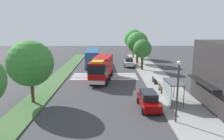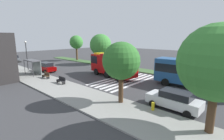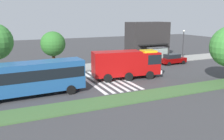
% 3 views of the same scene
% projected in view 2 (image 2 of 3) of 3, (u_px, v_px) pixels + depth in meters
% --- Properties ---
extents(ground_plane, '(120.00, 120.00, 0.00)m').
position_uv_depth(ground_plane, '(112.00, 77.00, 26.25)').
color(ground_plane, '#38383A').
extents(sidewalk, '(60.00, 4.77, 0.14)m').
position_uv_depth(sidewalk, '(65.00, 90.00, 20.00)').
color(sidewalk, gray).
rests_on(sidewalk, ground_plane).
extents(median_strip, '(60.00, 3.00, 0.14)m').
position_uv_depth(median_strip, '(139.00, 70.00, 31.83)').
color(median_strip, '#3D6033').
rests_on(median_strip, ground_plane).
extents(crosswalk, '(4.95, 11.15, 0.01)m').
position_uv_depth(crosswalk, '(125.00, 80.00, 24.62)').
color(crosswalk, silver).
rests_on(crosswalk, ground_plane).
extents(fire_truck, '(9.33, 3.69, 3.68)m').
position_uv_depth(fire_truck, '(111.00, 64.00, 26.50)').
color(fire_truck, '#A50C0C').
rests_on(fire_truck, ground_plane).
extents(parked_car_west, '(4.76, 2.16, 1.72)m').
position_uv_depth(parked_car_west, '(174.00, 100.00, 14.60)').
color(parked_car_west, silver).
rests_on(parked_car_west, ground_plane).
extents(parked_car_mid, '(4.70, 2.07, 1.76)m').
position_uv_depth(parked_car_mid, '(46.00, 67.00, 30.42)').
color(parked_car_mid, '#720505').
rests_on(parked_car_mid, ground_plane).
extents(parked_car_east, '(4.65, 2.00, 1.81)m').
position_uv_depth(parked_car_east, '(13.00, 59.00, 41.87)').
color(parked_car_east, '#474C51').
rests_on(parked_car_east, ground_plane).
extents(transit_bus, '(11.29, 3.28, 3.55)m').
position_uv_depth(transit_bus, '(202.00, 73.00, 19.90)').
color(transit_bus, navy).
rests_on(transit_bus, ground_plane).
extents(bus_stop_shelter, '(3.50, 1.40, 2.46)m').
position_uv_depth(bus_stop_shelter, '(34.00, 64.00, 27.59)').
color(bus_stop_shelter, '#4C4C51').
rests_on(bus_stop_shelter, sidewalk).
extents(bench_near_shelter, '(1.60, 0.50, 0.90)m').
position_uv_depth(bench_near_shelter, '(46.00, 75.00, 25.20)').
color(bench_near_shelter, '#4C3823').
rests_on(bench_near_shelter, sidewalk).
extents(bench_west_of_shelter, '(1.60, 0.50, 0.90)m').
position_uv_depth(bench_west_of_shelter, '(61.00, 80.00, 22.34)').
color(bench_west_of_shelter, black).
rests_on(bench_west_of_shelter, sidewalk).
extents(street_lamp, '(0.36, 0.36, 5.50)m').
position_uv_depth(street_lamp, '(26.00, 53.00, 30.99)').
color(street_lamp, '#2D2D30').
rests_on(street_lamp, sidewalk).
extents(sidewalk_tree_west, '(4.86, 4.86, 7.13)m').
position_uv_depth(sidewalk_tree_west, '(218.00, 63.00, 10.06)').
color(sidewalk_tree_west, '#47301E').
rests_on(sidewalk_tree_west, sidewalk).
extents(sidewalk_tree_center, '(3.55, 3.55, 5.84)m').
position_uv_depth(sidewalk_tree_center, '(121.00, 61.00, 15.19)').
color(sidewalk_tree_center, '#47301E').
rests_on(sidewalk_tree_center, sidewalk).
extents(median_tree_far_west, '(5.00, 5.00, 6.91)m').
position_uv_depth(median_tree_far_west, '(101.00, 45.00, 37.88)').
color(median_tree_far_west, '#47301E').
rests_on(median_tree_far_west, median_strip).
extents(median_tree_west, '(3.58, 3.58, 6.65)m').
position_uv_depth(median_tree_west, '(76.00, 42.00, 43.95)').
color(median_tree_west, '#513823').
rests_on(median_tree_west, median_strip).
extents(fire_hydrant, '(0.28, 0.28, 0.70)m').
position_uv_depth(fire_hydrant, '(153.00, 106.00, 14.20)').
color(fire_hydrant, gold).
rests_on(fire_hydrant, sidewalk).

